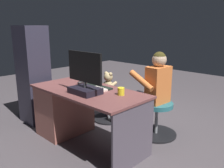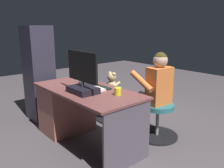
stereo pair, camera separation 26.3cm
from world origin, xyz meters
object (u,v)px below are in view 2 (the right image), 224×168
object	(u,v)px
office_chair_teddy	(112,103)
visitor_chair	(157,119)
computer_mouse	(82,82)
tv_remote	(77,86)
desk	(71,106)
cup	(118,91)
person	(153,87)
monitor	(83,79)
keyboard	(97,86)
teddy_bear	(112,82)

from	to	relation	value
office_chair_teddy	visitor_chair	world-z (taller)	same
computer_mouse	tv_remote	world-z (taller)	computer_mouse
desk	computer_mouse	xyz separation A→B (m)	(-0.09, -0.13, 0.35)
tv_remote	office_chair_teddy	distance (m)	0.91
cup	office_chair_teddy	world-z (taller)	cup
person	visitor_chair	bearing A→B (deg)	-175.23
desk	tv_remote	distance (m)	0.41
monitor	cup	xyz separation A→B (m)	(-0.34, -0.24, -0.12)
desk	visitor_chair	distance (m)	1.20
tv_remote	office_chair_teddy	xyz separation A→B (m)	(0.22, -0.77, -0.44)
keyboard	teddy_bear	xyz separation A→B (m)	(0.39, -0.60, -0.12)
tv_remote	visitor_chair	xyz separation A→B (m)	(-0.65, -0.84, -0.47)
visitor_chair	teddy_bear	bearing A→B (deg)	4.08
desk	person	bearing A→B (deg)	-134.04
desk	computer_mouse	world-z (taller)	computer_mouse
desk	office_chair_teddy	bearing A→B (deg)	-90.93
desk	office_chair_teddy	world-z (taller)	desk
office_chair_teddy	teddy_bear	xyz separation A→B (m)	(-0.00, -0.01, 0.33)
tv_remote	visitor_chair	size ratio (longest dim) A/B	0.27
monitor	teddy_bear	xyz separation A→B (m)	(0.49, -0.87, -0.26)
desk	monitor	size ratio (longest dim) A/B	2.75
cup	person	distance (m)	0.69
cup	visitor_chair	bearing A→B (deg)	-93.07
desk	tv_remote	xyz separation A→B (m)	(-0.23, 0.03, 0.34)
desk	person	distance (m)	1.16
person	office_chair_teddy	bearing A→B (deg)	4.77
computer_mouse	visitor_chair	world-z (taller)	computer_mouse
cup	office_chair_teddy	distance (m)	1.14
teddy_bear	tv_remote	bearing A→B (deg)	105.58
teddy_bear	visitor_chair	bearing A→B (deg)	-175.92
monitor	keyboard	size ratio (longest dim) A/B	1.31
desk	computer_mouse	distance (m)	0.38
teddy_bear	keyboard	bearing A→B (deg)	123.18
tv_remote	person	bearing A→B (deg)	-120.93
monitor	visitor_chair	size ratio (longest dim) A/B	0.98
teddy_bear	person	xyz separation A→B (m)	(-0.77, -0.05, 0.07)
keyboard	person	distance (m)	0.75
desk	teddy_bear	world-z (taller)	teddy_bear
office_chair_teddy	person	xyz separation A→B (m)	(-0.77, -0.06, 0.40)
desk	keyboard	distance (m)	0.55
keyboard	visitor_chair	distance (m)	0.94
teddy_bear	monitor	bearing A→B (deg)	119.23
cup	tv_remote	distance (m)	0.63
office_chair_teddy	desk	bearing A→B (deg)	89.07
tv_remote	teddy_bear	world-z (taller)	teddy_bear
computer_mouse	teddy_bear	xyz separation A→B (m)	(0.08, -0.62, -0.12)
monitor	visitor_chair	bearing A→B (deg)	-111.82
computer_mouse	office_chair_teddy	world-z (taller)	computer_mouse
desk	teddy_bear	xyz separation A→B (m)	(-0.01, -0.75, 0.23)
office_chair_teddy	keyboard	bearing A→B (deg)	123.64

